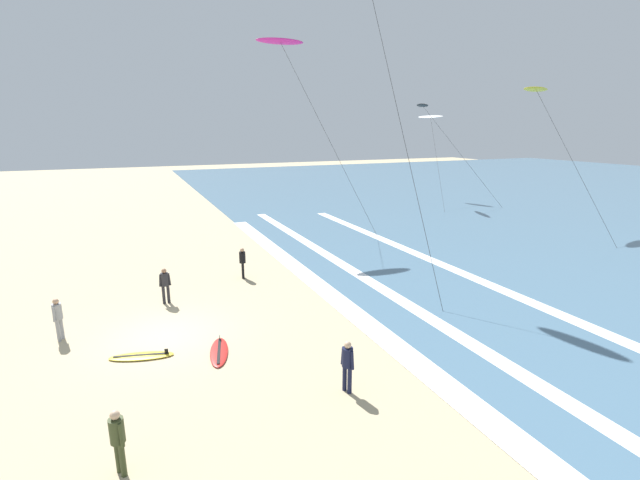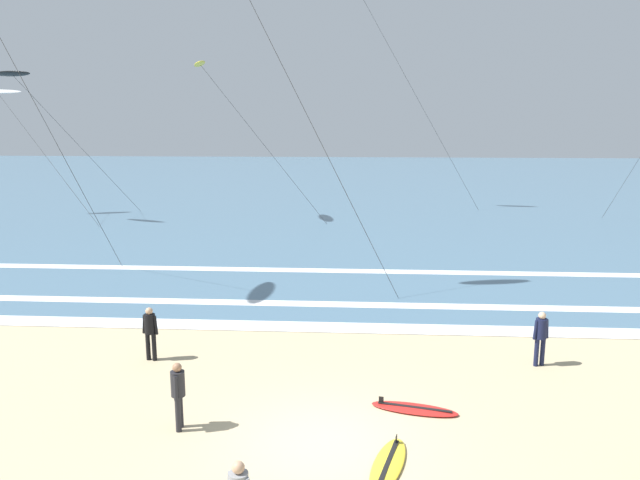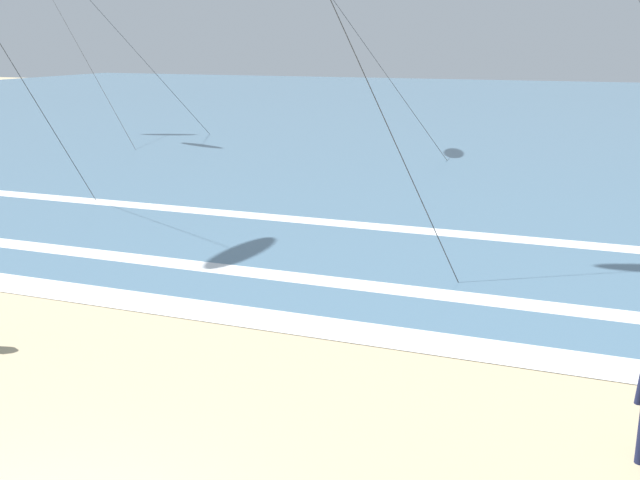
{
  "view_description": "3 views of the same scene",
  "coord_description": "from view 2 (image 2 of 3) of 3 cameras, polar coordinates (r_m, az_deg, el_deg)",
  "views": [
    {
      "loc": [
        16.11,
        -0.73,
        7.47
      ],
      "look_at": [
        0.7,
        5.99,
        3.23
      ],
      "focal_mm": 24.83,
      "sensor_mm": 36.0,
      "label": 1
    },
    {
      "loc": [
        0.71,
        -12.2,
        6.97
      ],
      "look_at": [
        -0.52,
        7.22,
        3.05
      ],
      "focal_mm": 34.31,
      "sensor_mm": 36.0,
      "label": 2
    },
    {
      "loc": [
        5.08,
        -4.74,
        5.13
      ],
      "look_at": [
        0.88,
        6.29,
        1.99
      ],
      "focal_mm": 42.4,
      "sensor_mm": 36.0,
      "label": 3
    }
  ],
  "objects": [
    {
      "name": "wave_foam_shoreline",
      "position": [
        20.8,
        3.9,
        -8.18
      ],
      "size": [
        39.81,
        1.02,
        0.01
      ],
      "primitive_type": "cube",
      "color": "white",
      "rests_on": "ocean_surface"
    },
    {
      "name": "wave_foam_mid_break",
      "position": [
        23.26,
        4.49,
        -6.06
      ],
      "size": [
        45.73,
        0.71,
        0.01
      ],
      "primitive_type": "cube",
      "color": "white",
      "rests_on": "ocean_surface"
    },
    {
      "name": "kite_yellow_high_right",
      "position": [
        42.05,
        -11.09,
        15.74
      ],
      "size": [
        9.1,
        3.29,
        10.59
      ],
      "color": "yellow",
      "rests_on": "ground"
    },
    {
      "name": "surfer_background_far",
      "position": [
        18.57,
        19.9,
        -8.22
      ],
      "size": [
        0.51,
        0.32,
        1.6
      ],
      "color": "#141938",
      "rests_on": "ground"
    },
    {
      "name": "ocean_surface",
      "position": [
        64.58,
        2.97,
        5.18
      ],
      "size": [
        140.0,
        90.0,
        0.01
      ],
      "primitive_type": "cube",
      "color": "slate",
      "rests_on": "ground"
    },
    {
      "name": "wave_foam_outer_break",
      "position": [
        28.22,
        1.96,
        -2.89
      ],
      "size": [
        40.01,
        0.76,
        0.01
      ],
      "primitive_type": "cube",
      "color": "white",
      "rests_on": "ocean_surface"
    },
    {
      "name": "surfer_left_near",
      "position": [
        14.48,
        -13.1,
        -13.46
      ],
      "size": [
        0.32,
        0.51,
        1.6
      ],
      "color": "#232328",
      "rests_on": "ground"
    },
    {
      "name": "surfboard_foreground_flat",
      "position": [
        13.31,
        6.38,
        -20.05
      ],
      "size": [
        1.12,
        2.18,
        0.25
      ],
      "color": "yellow",
      "rests_on": "ground"
    },
    {
      "name": "ground_plane",
      "position": [
        14.07,
        0.27,
        -18.31
      ],
      "size": [
        160.0,
        160.0,
        0.0
      ],
      "primitive_type": "plane",
      "color": "tan"
    },
    {
      "name": "kite_black_distant_high",
      "position": [
        44.77,
        -26.79,
        13.61
      ],
      "size": [
        7.36,
        6.84,
        9.91
      ],
      "color": "black",
      "rests_on": "ground"
    },
    {
      "name": "surfer_left_far",
      "position": [
        18.53,
        -15.56,
        -7.98
      ],
      "size": [
        0.52,
        0.32,
        1.6
      ],
      "color": "black",
      "rests_on": "ground"
    },
    {
      "name": "surfboard_near_water",
      "position": [
        15.5,
        8.79,
        -15.29
      ],
      "size": [
        2.18,
        1.05,
        0.25
      ],
      "color": "red",
      "rests_on": "ground"
    }
  ]
}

